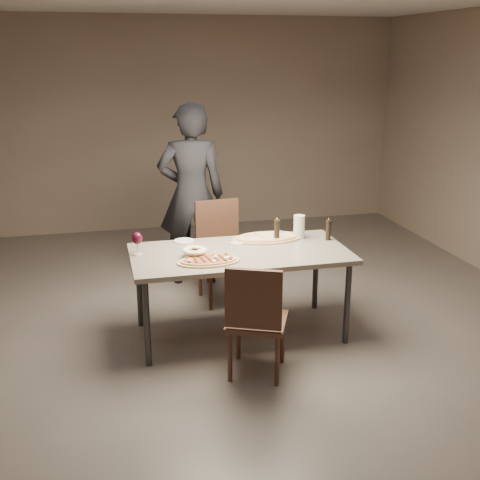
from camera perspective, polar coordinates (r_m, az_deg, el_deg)
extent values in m
plane|color=#5F5751|center=(5.27, 0.00, -8.85)|extent=(7.00, 7.00, 0.00)
plane|color=gray|center=(8.23, -5.84, 10.78)|extent=(6.00, 0.00, 6.00)
cube|color=gray|center=(4.99, 0.00, -1.31)|extent=(1.80, 0.90, 0.04)
cylinder|color=#333335|center=(4.67, -8.82, -7.83)|extent=(0.05, 0.05, 0.71)
cylinder|color=#333335|center=(5.05, 10.14, -5.94)|extent=(0.05, 0.05, 0.71)
cylinder|color=#333335|center=(5.35, -9.53, -4.53)|extent=(0.05, 0.05, 0.71)
cylinder|color=#333335|center=(5.68, 7.19, -3.11)|extent=(0.05, 0.05, 0.71)
ellipsoid|color=white|center=(4.75, -1.14, -1.56)|extent=(0.04, 0.04, 0.01)
ellipsoid|color=white|center=(4.66, -2.50, -1.94)|extent=(0.04, 0.04, 0.01)
ellipsoid|color=white|center=(4.69, -4.86, -1.86)|extent=(0.04, 0.04, 0.01)
ellipsoid|color=white|center=(4.73, -1.32, -1.63)|extent=(0.04, 0.04, 0.01)
ellipsoid|color=white|center=(4.76, -2.37, -1.53)|extent=(0.04, 0.04, 0.01)
cube|color=#253315|center=(4.71, -4.93, -1.82)|extent=(0.02, 0.14, 0.01)
cube|color=#253315|center=(4.70, -4.26, -1.84)|extent=(0.02, 0.14, 0.01)
cube|color=#253315|center=(4.70, -3.61, -1.81)|extent=(0.04, 0.14, 0.01)
cube|color=#253315|center=(4.71, -2.96, -1.77)|extent=(0.05, 0.14, 0.01)
cube|color=#253315|center=(4.73, -2.36, -1.66)|extent=(0.03, 0.14, 0.01)
cube|color=#253315|center=(4.73, -1.68, -1.69)|extent=(0.05, 0.14, 0.01)
cube|color=#253315|center=(4.76, -1.12, -1.53)|extent=(0.03, 0.14, 0.01)
cylinder|color=tan|center=(5.32, 1.52, 0.48)|extent=(0.07, 0.07, 0.00)
cylinder|color=tan|center=(5.30, 0.66, 0.44)|extent=(0.07, 0.07, 0.00)
cylinder|color=tan|center=(5.27, 2.26, 0.32)|extent=(0.07, 0.07, 0.00)
cylinder|color=tan|center=(5.42, 3.81, 0.77)|extent=(0.07, 0.07, 0.00)
cylinder|color=beige|center=(4.85, -4.29, -1.25)|extent=(0.17, 0.17, 0.07)
torus|color=beige|center=(4.85, -4.30, -0.99)|extent=(0.20, 0.20, 0.03)
cube|color=#A77443|center=(4.85, -4.02, -1.07)|extent=(0.06, 0.06, 0.04)
cube|color=#A77443|center=(4.87, -4.35, -1.01)|extent=(0.06, 0.06, 0.04)
cube|color=#A77443|center=(4.85, -4.58, -1.11)|extent=(0.06, 0.06, 0.04)
cube|color=#A77443|center=(4.83, -4.25, -1.18)|extent=(0.06, 0.06, 0.04)
cylinder|color=white|center=(5.18, -0.24, -0.29)|extent=(0.12, 0.12, 0.01)
cylinder|color=#9B9F3A|center=(5.18, -0.24, -0.26)|extent=(0.08, 0.08, 0.00)
cylinder|color=black|center=(5.24, 3.51, 0.77)|extent=(0.05, 0.05, 0.17)
cylinder|color=black|center=(5.21, 3.53, 1.79)|extent=(0.06, 0.06, 0.02)
sphere|color=gold|center=(5.21, 3.54, 2.01)|extent=(0.02, 0.02, 0.02)
cylinder|color=black|center=(5.33, 8.37, 0.84)|extent=(0.05, 0.05, 0.16)
cylinder|color=black|center=(5.30, 8.41, 1.76)|extent=(0.05, 0.05, 0.02)
sphere|color=gold|center=(5.30, 8.42, 1.96)|extent=(0.02, 0.02, 0.02)
cylinder|color=silver|center=(5.35, 5.63, 1.26)|extent=(0.10, 0.10, 0.21)
cylinder|color=silver|center=(4.98, -9.65, -1.33)|extent=(0.07, 0.07, 0.01)
cylinder|color=silver|center=(4.97, -9.68, -0.80)|extent=(0.01, 0.01, 0.09)
ellipsoid|color=#43091C|center=(4.94, -9.73, 0.17)|extent=(0.09, 0.09, 0.10)
cylinder|color=white|center=(5.27, -5.33, -0.09)|extent=(0.17, 0.17, 0.01)
cube|color=#43281C|center=(4.51, 1.64, -7.74)|extent=(0.56, 0.56, 0.04)
cylinder|color=#43281C|center=(4.48, -0.96, -11.02)|extent=(0.03, 0.03, 0.40)
cylinder|color=#43281C|center=(4.44, 3.54, -11.38)|extent=(0.03, 0.03, 0.40)
cylinder|color=#43281C|center=(4.79, -0.15, -9.08)|extent=(0.03, 0.03, 0.40)
cylinder|color=#43281C|center=(4.74, 4.05, -9.39)|extent=(0.03, 0.03, 0.40)
cube|color=#43281C|center=(4.23, 1.28, -5.64)|extent=(0.39, 0.20, 0.44)
cube|color=#43281C|center=(5.79, -1.58, -1.63)|extent=(0.50, 0.50, 0.04)
cylinder|color=#43281C|center=(6.09, -0.41, -2.99)|extent=(0.04, 0.04, 0.42)
cylinder|color=#43281C|center=(5.99, -3.80, -3.38)|extent=(0.04, 0.04, 0.42)
cylinder|color=#43281C|center=(5.76, 0.77, -4.21)|extent=(0.04, 0.04, 0.42)
cylinder|color=#43281C|center=(5.65, -2.81, -4.65)|extent=(0.04, 0.04, 0.42)
cube|color=#43281C|center=(5.89, -2.20, 1.56)|extent=(0.44, 0.08, 0.48)
imported|color=black|center=(6.18, -4.65, 4.29)|extent=(0.73, 0.53, 1.87)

